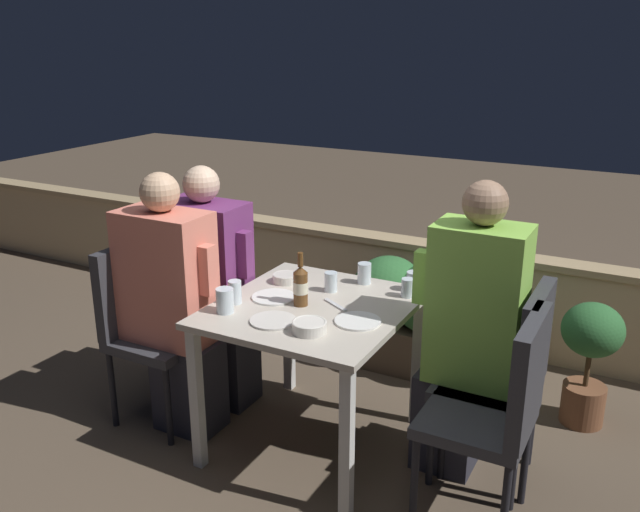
% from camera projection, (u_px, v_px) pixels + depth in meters
% --- Properties ---
extents(ground_plane, '(16.00, 16.00, 0.00)m').
position_uv_depth(ground_plane, '(313.00, 442.00, 3.38)').
color(ground_plane, brown).
extents(parapet_wall, '(9.00, 0.18, 0.64)m').
position_uv_depth(parapet_wall, '(419.00, 287.00, 4.51)').
color(parapet_wall, tan).
rests_on(parapet_wall, ground_plane).
extents(dining_table, '(0.86, 0.93, 0.74)m').
position_uv_depth(dining_table, '(313.00, 325.00, 3.18)').
color(dining_table, '#BCB2A3').
rests_on(dining_table, ground_plane).
extents(planter_hedge, '(0.98, 0.47, 0.68)m').
position_uv_depth(planter_hedge, '(430.00, 313.00, 3.98)').
color(planter_hedge, brown).
rests_on(planter_hedge, ground_plane).
extents(chair_left_near, '(0.43, 0.42, 0.93)m').
position_uv_depth(chair_left_near, '(144.00, 316.00, 3.46)').
color(chair_left_near, '#333338').
rests_on(chair_left_near, ground_plane).
extents(person_coral_top, '(0.51, 0.26, 1.32)m').
position_uv_depth(person_coral_top, '(173.00, 305.00, 3.34)').
color(person_coral_top, '#282833').
rests_on(person_coral_top, ground_plane).
extents(chair_left_far, '(0.43, 0.42, 0.93)m').
position_uv_depth(chair_left_far, '(183.00, 296.00, 3.72)').
color(chair_left_far, '#333338').
rests_on(chair_left_far, ground_plane).
extents(person_purple_stripe, '(0.51, 0.26, 1.30)m').
position_uv_depth(person_purple_stripe, '(212.00, 287.00, 3.60)').
color(person_purple_stripe, '#282833').
rests_on(person_purple_stripe, ground_plane).
extents(chair_right_near, '(0.43, 0.42, 0.93)m').
position_uv_depth(chair_right_near, '(502.00, 402.00, 2.65)').
color(chair_right_near, '#333338').
rests_on(chair_right_near, ground_plane).
extents(chair_right_far, '(0.43, 0.42, 0.93)m').
position_uv_depth(chair_right_far, '(511.00, 369.00, 2.92)').
color(chair_right_far, '#333338').
rests_on(chair_right_far, ground_plane).
extents(person_green_blouse, '(0.48, 0.26, 1.37)m').
position_uv_depth(person_green_blouse, '(468.00, 332.00, 2.96)').
color(person_green_blouse, '#282833').
rests_on(person_green_blouse, ground_plane).
extents(beer_bottle, '(0.07, 0.07, 0.26)m').
position_uv_depth(beer_bottle, '(301.00, 285.00, 3.11)').
color(beer_bottle, brown).
rests_on(beer_bottle, dining_table).
extents(plate_0, '(0.21, 0.21, 0.01)m').
position_uv_depth(plate_0, '(358.00, 321.00, 2.96)').
color(plate_0, white).
rests_on(plate_0, dining_table).
extents(plate_1, '(0.21, 0.21, 0.01)m').
position_uv_depth(plate_1, '(274.00, 297.00, 3.22)').
color(plate_1, white).
rests_on(plate_1, dining_table).
extents(plate_2, '(0.21, 0.21, 0.01)m').
position_uv_depth(plate_2, '(273.00, 321.00, 2.96)').
color(plate_2, silver).
rests_on(plate_2, dining_table).
extents(bowl_0, '(0.13, 0.13, 0.04)m').
position_uv_depth(bowl_0, '(286.00, 278.00, 3.42)').
color(bowl_0, beige).
rests_on(bowl_0, dining_table).
extents(bowl_1, '(0.15, 0.15, 0.05)m').
position_uv_depth(bowl_1, '(309.00, 326.00, 2.85)').
color(bowl_1, silver).
rests_on(bowl_1, dining_table).
extents(glass_cup_0, '(0.06, 0.06, 0.10)m').
position_uv_depth(glass_cup_0, '(331.00, 282.00, 3.30)').
color(glass_cup_0, silver).
rests_on(glass_cup_0, dining_table).
extents(glass_cup_1, '(0.07, 0.07, 0.10)m').
position_uv_depth(glass_cup_1, '(414.00, 281.00, 3.31)').
color(glass_cup_1, silver).
rests_on(glass_cup_1, dining_table).
extents(glass_cup_2, '(0.08, 0.08, 0.11)m').
position_uv_depth(glass_cup_2, '(225.00, 301.00, 3.05)').
color(glass_cup_2, silver).
rests_on(glass_cup_2, dining_table).
extents(glass_cup_3, '(0.07, 0.07, 0.11)m').
position_uv_depth(glass_cup_3, '(364.00, 273.00, 3.40)').
color(glass_cup_3, silver).
rests_on(glass_cup_3, dining_table).
extents(glass_cup_4, '(0.06, 0.06, 0.09)m').
position_uv_depth(glass_cup_4, '(408.00, 288.00, 3.23)').
color(glass_cup_4, silver).
rests_on(glass_cup_4, dining_table).
extents(glass_cup_5, '(0.06, 0.06, 0.11)m').
position_uv_depth(glass_cup_5, '(235.00, 292.00, 3.15)').
color(glass_cup_5, silver).
rests_on(glass_cup_5, dining_table).
extents(fork_0, '(0.09, 0.16, 0.01)m').
position_uv_depth(fork_0, '(330.00, 280.00, 3.46)').
color(fork_0, silver).
rests_on(fork_0, dining_table).
extents(fork_1, '(0.16, 0.10, 0.01)m').
position_uv_depth(fork_1, '(336.00, 305.00, 3.13)').
color(fork_1, silver).
rests_on(fork_1, dining_table).
extents(potted_plant, '(0.31, 0.31, 0.67)m').
position_uv_depth(potted_plant, '(590.00, 351.00, 3.42)').
color(potted_plant, brown).
rests_on(potted_plant, ground_plane).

